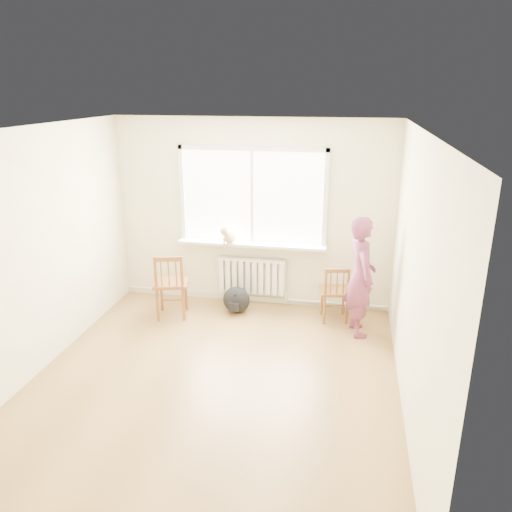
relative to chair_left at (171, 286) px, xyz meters
The scene contains 13 objects.
floor 1.85m from the chair_left, 55.75° to the right, with size 4.50×4.50×0.00m, color olive.
ceiling 2.86m from the chair_left, 55.75° to the right, with size 4.50×4.50×0.00m, color white.
back_wall 1.54m from the chair_left, 37.49° to the left, with size 4.00×0.01×2.70m, color beige.
window 1.73m from the chair_left, 36.59° to the left, with size 2.12×0.05×1.42m.
windowsill 1.29m from the chair_left, 33.34° to the left, with size 2.15×0.22×0.04m, color white.
radiator 1.22m from the chair_left, 34.07° to the left, with size 1.00×0.12×0.55m.
heating_pipe 2.40m from the chair_left, 17.51° to the left, with size 0.04×0.04×1.40m, color silver.
baseboard 1.33m from the chair_left, 36.95° to the left, with size 4.00×0.03×0.08m, color beige.
chair_left is the anchor object (origin of this frame).
chair_right 2.27m from the chair_left, ahead, with size 0.46×0.44×0.80m.
person 2.58m from the chair_left, ahead, with size 0.57×0.38×1.57m, color #C54172.
cat 1.09m from the chair_left, 39.30° to the left, with size 0.28×0.43×0.30m.
backpack 0.95m from the chair_left, 20.56° to the left, with size 0.39×0.29×0.39m, color black.
Camera 1 is at (1.35, -4.58, 3.08)m, focal length 35.00 mm.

